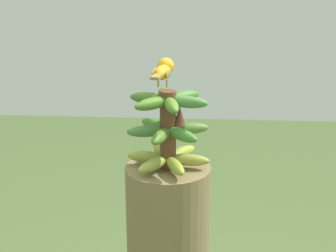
# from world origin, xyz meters

# --- Properties ---
(banana_bunch) EXTENTS (0.25, 0.24, 0.23)m
(banana_bunch) POSITION_xyz_m (0.00, 0.00, 1.19)
(banana_bunch) COLOR brown
(banana_bunch) RESTS_ON banana_tree
(perched_bird) EXTENTS (0.06, 0.18, 0.08)m
(perched_bird) POSITION_xyz_m (-0.02, 0.06, 1.36)
(perched_bird) COLOR #C68933
(perched_bird) RESTS_ON banana_bunch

